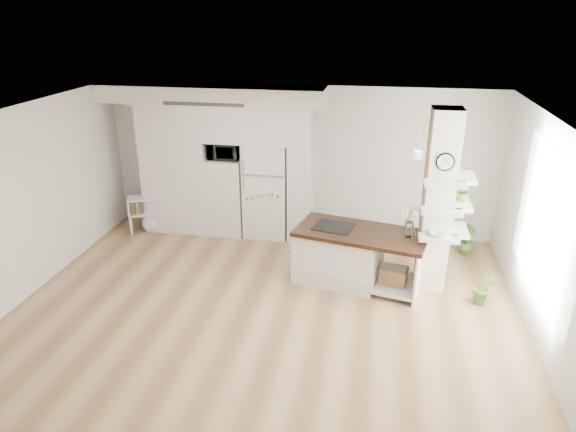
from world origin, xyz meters
name	(u,v)px	position (x,y,z in m)	size (l,w,h in m)	color
floor	(264,314)	(0.00, 0.00, 0.00)	(7.00, 6.00, 0.01)	tan
room	(261,188)	(0.00, 0.00, 1.86)	(7.04, 6.04, 2.72)	white
cabinet_wall	(216,153)	(-1.45, 2.67, 1.51)	(4.00, 0.71, 2.70)	silver
refrigerator	(267,189)	(-0.53, 2.68, 0.88)	(0.78, 0.69, 1.75)	white
column	(444,205)	(2.38, 1.13, 1.35)	(0.69, 0.90, 2.70)	silver
window	(547,224)	(3.48, 0.30, 1.50)	(2.40, 2.40, 0.00)	white
pendant_light	(402,171)	(1.70, 0.15, 2.12)	(0.12, 0.12, 0.10)	white
kitchen_island	(346,254)	(1.03, 1.17, 0.45)	(2.07, 1.30, 1.43)	silver
bookshelf	(147,216)	(-2.77, 2.39, 0.30)	(0.66, 0.54, 0.68)	silver
floor_plant_a	(483,288)	(3.00, 0.81, 0.26)	(0.29, 0.23, 0.53)	#4D7B31
floor_plant_b	(466,239)	(3.00, 2.49, 0.25)	(0.28, 0.28, 0.50)	#4D7B31
microwave	(224,151)	(-1.27, 2.62, 1.57)	(0.54, 0.37, 0.30)	#2D2D2D
shelf_plant	(463,191)	(2.63, 1.30, 1.52)	(0.27, 0.23, 0.30)	#4D7B31
decor_bowl	(437,234)	(2.30, 0.90, 1.00)	(0.22, 0.22, 0.05)	white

